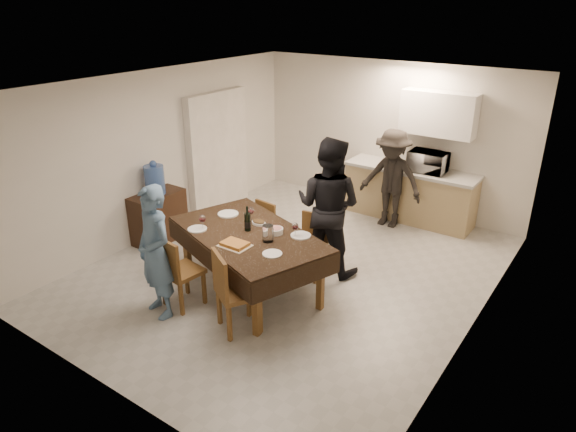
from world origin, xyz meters
name	(u,v)px	position (x,y,z in m)	size (l,w,h in m)	color
floor	(292,270)	(0.00, 0.00, 0.00)	(5.00, 6.00, 0.02)	#B4B4AF
ceiling	(293,84)	(0.00, 0.00, 2.60)	(5.00, 6.00, 0.02)	white
wall_back	(389,137)	(0.00, 3.00, 1.30)	(5.00, 0.02, 2.60)	silver
wall_front	(100,279)	(0.00, -3.00, 1.30)	(5.00, 0.02, 2.60)	silver
wall_left	(162,153)	(-2.50, 0.00, 1.30)	(0.02, 6.00, 2.60)	silver
wall_right	(486,229)	(2.50, 0.00, 1.30)	(0.02, 6.00, 2.60)	silver
stub_partition	(218,152)	(-2.42, 1.20, 1.05)	(0.15, 1.40, 2.10)	white
kitchen_base_cabinet	(409,195)	(0.60, 2.68, 0.43)	(2.20, 0.60, 0.86)	tan
kitchen_worktop	(412,170)	(0.60, 2.68, 0.89)	(2.24, 0.64, 0.05)	#A9AAA4
upper_cabinet	(438,114)	(0.90, 2.82, 1.85)	(1.20, 0.34, 0.70)	white
dining_table	(248,235)	(-0.18, -0.74, 0.79)	(2.40, 1.87, 0.83)	black
chair_near_left	(176,266)	(-0.63, -1.58, 0.58)	(0.49, 0.49, 0.52)	brown
chair_near_right	(233,286)	(0.27, -1.58, 0.61)	(0.62, 0.65, 0.54)	brown
chair_far_left	(254,228)	(-0.63, -0.07, 0.52)	(0.43, 0.43, 0.46)	brown
chair_far_right	(306,243)	(0.27, -0.07, 0.54)	(0.45, 0.45, 0.47)	brown
console	(159,217)	(-2.28, -0.39, 0.39)	(0.43, 0.85, 0.79)	#321D10
water_jug	(155,180)	(-2.28, -0.39, 1.01)	(0.30, 0.30, 0.45)	#4269B6
wine_bottle	(247,219)	(-0.23, -0.69, 0.99)	(0.08, 0.08, 0.33)	black
water_pitcher	(268,233)	(0.17, -0.79, 0.93)	(0.14, 0.14, 0.21)	white
savoury_tart	(235,244)	(-0.08, -1.12, 0.85)	(0.37, 0.27, 0.05)	#CE833C
salad_bowl	(276,231)	(0.12, -0.56, 0.86)	(0.19, 0.19, 0.07)	white
mushroom_dish	(259,223)	(-0.23, -0.46, 0.84)	(0.18, 0.18, 0.03)	white
wine_glass_a	(202,222)	(-0.73, -0.99, 0.92)	(0.09, 0.09, 0.20)	white
wine_glass_b	(295,230)	(0.37, -0.49, 0.92)	(0.08, 0.08, 0.19)	white
wine_glass_c	(251,214)	(-0.38, -0.44, 0.93)	(0.09, 0.09, 0.21)	white
plate_near_left	(197,229)	(-0.78, -1.04, 0.83)	(0.25, 0.25, 0.01)	white
plate_near_right	(272,254)	(0.42, -1.04, 0.83)	(0.23, 0.23, 0.01)	white
plate_far_left	(228,214)	(-0.78, -0.44, 0.83)	(0.29, 0.29, 0.02)	white
plate_far_right	(301,235)	(0.42, -0.44, 0.83)	(0.26, 0.26, 0.01)	white
microwave	(428,162)	(0.87, 2.68, 1.08)	(0.61, 0.41, 0.33)	white
person_near	(155,253)	(-0.73, -1.79, 0.82)	(0.60, 0.39, 1.65)	slate
person_far	(328,206)	(0.37, 0.31, 0.96)	(0.94, 0.73, 1.92)	black
person_kitchen	(391,179)	(0.44, 2.23, 0.82)	(1.07, 0.61, 1.65)	black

